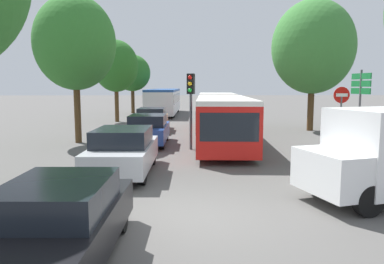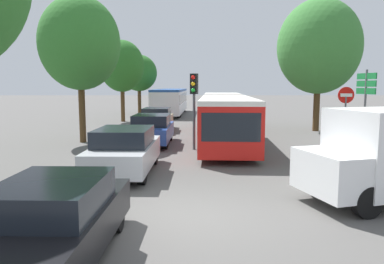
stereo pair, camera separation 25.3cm
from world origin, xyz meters
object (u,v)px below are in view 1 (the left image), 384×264
object	(u,v)px
traffic_light	(191,94)
tree_left_distant	(132,73)
queued_car_silver	(123,151)
tree_left_mid	(75,46)
queued_car_black	(61,221)
tree_right_mid	(313,47)
queued_car_blue	(148,129)
queued_car_tan	(152,119)
direction_sign_post	(360,92)
articulated_bus	(220,113)
no_entry_sign	(341,109)
tree_left_far	(117,67)
city_bus_rear	(164,100)

from	to	relation	value
traffic_light	tree_left_distant	bearing A→B (deg)	-147.99
queued_car_silver	tree_left_mid	size ratio (longest dim) A/B	0.60
queued_car_black	tree_right_mid	bearing A→B (deg)	-28.18
queued_car_blue	queued_car_tan	world-z (taller)	queued_car_blue
tree_right_mid	direction_sign_post	bearing A→B (deg)	-88.91
articulated_bus	queued_car_silver	distance (m)	9.53
articulated_bus	queued_car_tan	size ratio (longest dim) A/B	3.74
direction_sign_post	tree_left_distant	distance (m)	25.58
queued_car_blue	tree_left_mid	distance (m)	5.52
queued_car_silver	queued_car_tan	world-z (taller)	queued_car_silver
queued_car_silver	no_entry_sign	distance (m)	9.70
tree_left_distant	tree_left_far	bearing A→B (deg)	-89.93
tree_left_mid	tree_right_mid	world-z (taller)	tree_right_mid
no_entry_sign	tree_left_distant	bearing A→B (deg)	-152.30
articulated_bus	tree_left_far	world-z (taller)	tree_left_far
queued_car_silver	tree_left_distant	world-z (taller)	tree_left_distant
direction_sign_post	tree_left_far	bearing A→B (deg)	-52.58
city_bus_rear	direction_sign_post	size ratio (longest dim) A/B	3.25
queued_car_tan	no_entry_sign	size ratio (longest dim) A/B	1.50
articulated_bus	tree_left_mid	world-z (taller)	tree_left_mid
queued_car_black	tree_right_mid	world-z (taller)	tree_right_mid
queued_car_black	no_entry_sign	bearing A→B (deg)	-39.53
articulated_bus	tree_right_mid	bearing A→B (deg)	119.02
city_bus_rear	queued_car_tan	size ratio (longest dim) A/B	2.77
queued_car_tan	tree_left_distant	size ratio (longest dim) A/B	0.70
articulated_bus	tree_left_far	distance (m)	12.03
traffic_light	tree_left_distant	distance (m)	23.04
city_bus_rear	queued_car_silver	size ratio (longest dim) A/B	2.67
queued_car_silver	tree_left_distant	bearing A→B (deg)	8.37
city_bus_rear	no_entry_sign	world-z (taller)	no_entry_sign
articulated_bus	no_entry_sign	size ratio (longest dim) A/B	5.61
articulated_bus	queued_car_black	xyz separation A→B (m)	(-4.04, -14.85, -0.64)
queued_car_black	queued_car_silver	size ratio (longest dim) A/B	0.92
queued_car_black	no_entry_sign	size ratio (longest dim) A/B	1.43
tree_left_far	tree_left_distant	size ratio (longest dim) A/B	1.07
no_entry_sign	tree_left_distant	xyz separation A→B (m)	(-12.05, 22.95, 2.25)
direction_sign_post	tree_left_far	world-z (taller)	tree_left_far
queued_car_tan	tree_right_mid	xyz separation A→B (m)	(10.12, -0.12, 4.52)
tree_left_mid	tree_right_mid	bearing A→B (deg)	19.40
tree_left_far	no_entry_sign	bearing A→B (deg)	-48.97
no_entry_sign	tree_right_mid	bearing A→B (deg)	170.35
direction_sign_post	tree_left_mid	world-z (taller)	tree_left_mid
city_bus_rear	queued_car_silver	xyz separation A→B (m)	(-0.08, -24.97, -0.68)
tree_left_mid	tree_right_mid	size ratio (longest dim) A/B	0.89
city_bus_rear	queued_car_tan	distance (m)	13.30
tree_left_mid	tree_left_distant	xyz separation A→B (m)	(0.11, 20.05, -0.71)
tree_left_distant	direction_sign_post	bearing A→B (deg)	-58.15
queued_car_black	direction_sign_post	size ratio (longest dim) A/B	1.12
tree_left_mid	tree_right_mid	distance (m)	14.28
queued_car_silver	tree_left_distant	distance (m)	27.30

